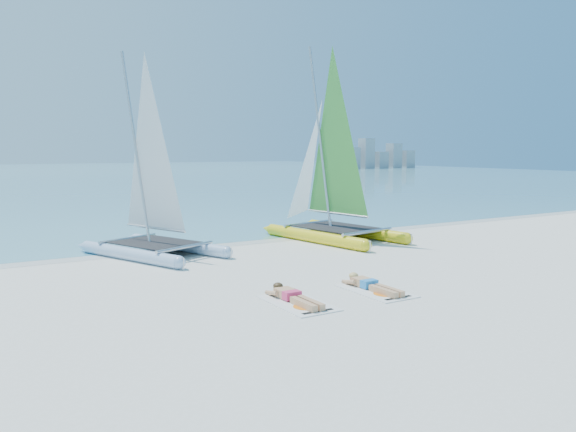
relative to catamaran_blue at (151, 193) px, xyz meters
name	(u,v)px	position (x,y,z in m)	size (l,w,h in m)	color
ground	(331,272)	(3.30, -4.66, -1.89)	(140.00, 140.00, 0.00)	silver
sea	(32,175)	(3.30, 58.34, -1.89)	(140.00, 115.00, 0.01)	#7ECED2
wet_sand_strip	(239,242)	(3.30, 0.84, -1.89)	(140.00, 1.40, 0.01)	beige
distant_skyline	(379,157)	(57.01, 57.34, 0.05)	(14.00, 2.00, 5.00)	#90999F
catamaran_blue	(151,193)	(0.00, 0.00, 0.00)	(3.84, 5.14, 6.34)	#A9BDDE
catamaran_yellow	(326,176)	(6.39, 0.08, 0.34)	(3.32, 5.71, 7.09)	#FFF91A
towel_a	(298,303)	(0.93, -6.81, -1.88)	(1.00, 1.85, 0.02)	white
sunbather_a	(293,296)	(0.93, -6.62, -1.77)	(0.37, 1.73, 0.26)	tan
towel_b	(376,291)	(2.97, -6.85, -1.88)	(1.00, 1.85, 0.02)	white
sunbather_b	(370,284)	(2.97, -6.66, -1.77)	(0.37, 1.73, 0.26)	tan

